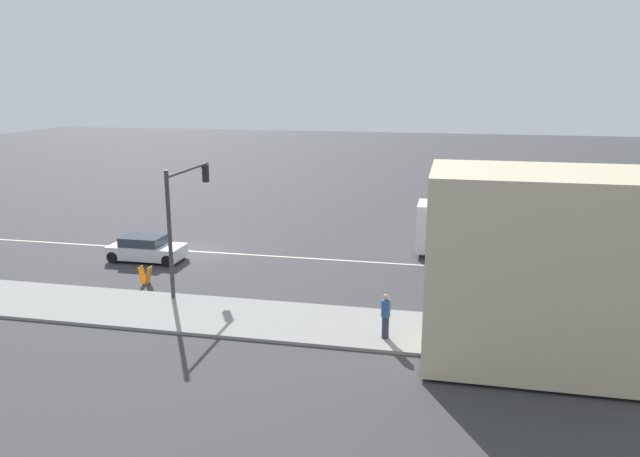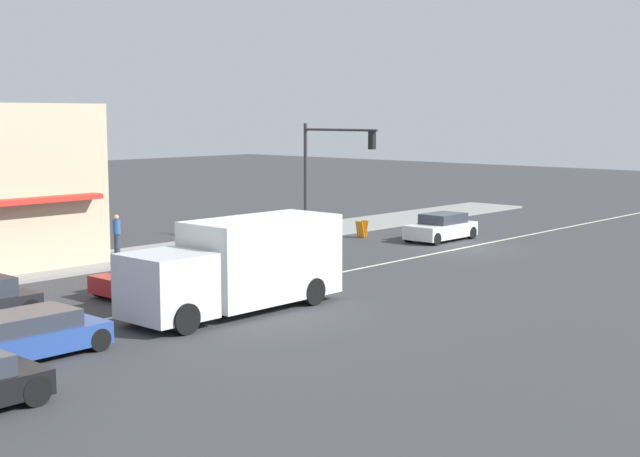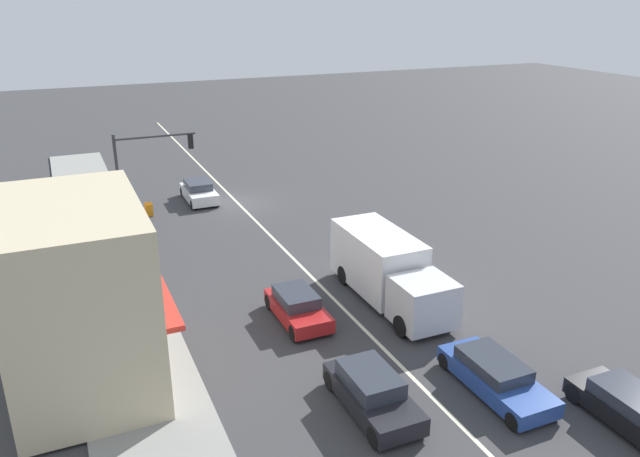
% 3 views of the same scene
% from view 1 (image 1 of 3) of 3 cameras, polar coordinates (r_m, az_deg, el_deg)
% --- Properties ---
extents(ground_plane, '(160.00, 160.00, 0.00)m').
position_cam_1_polar(ground_plane, '(32.97, 18.42, -3.77)').
color(ground_plane, '#38383A').
extents(sidewalk_right, '(4.00, 73.00, 0.12)m').
position_cam_1_polar(sidewalk_right, '(24.64, 21.73, -9.84)').
color(sidewalk_right, gray).
rests_on(sidewalk_right, ground).
extents(lane_marking_center, '(0.16, 60.00, 0.01)m').
position_cam_1_polar(lane_marking_center, '(35.66, -11.65, -2.04)').
color(lane_marking_center, beige).
rests_on(lane_marking_center, ground).
extents(building_corner_store, '(5.29, 7.31, 6.46)m').
position_cam_1_polar(building_corner_store, '(21.83, 19.43, -3.45)').
color(building_corner_store, '#C6B793').
rests_on(building_corner_store, sidewalk_right).
extents(traffic_signal_main, '(4.59, 0.34, 5.60)m').
position_cam_1_polar(traffic_signal_main, '(28.36, -12.46, 1.99)').
color(traffic_signal_main, '#333338').
rests_on(traffic_signal_main, sidewalk_right).
extents(pedestrian, '(0.34, 0.34, 1.70)m').
position_cam_1_polar(pedestrian, '(23.13, 6.02, -7.87)').
color(pedestrian, '#282D42').
rests_on(pedestrian, sidewalk_right).
extents(warning_aframe_sign, '(0.45, 0.53, 0.84)m').
position_cam_1_polar(warning_aframe_sign, '(30.51, -15.66, -4.13)').
color(warning_aframe_sign, orange).
rests_on(warning_aframe_sign, ground).
extents(delivery_truck, '(2.44, 7.50, 2.87)m').
position_cam_1_polar(delivery_truck, '(34.53, 14.61, -0.21)').
color(delivery_truck, silver).
rests_on(delivery_truck, ground).
extents(hatchback_red, '(1.73, 3.80, 1.27)m').
position_cam_1_polar(hatchback_red, '(30.52, 15.23, -3.72)').
color(hatchback_red, '#AD1E1E').
rests_on(hatchback_red, ground).
extents(van_white, '(1.81, 3.89, 1.32)m').
position_cam_1_polar(van_white, '(34.28, -15.62, -1.81)').
color(van_white, silver).
rests_on(van_white, ground).
extents(coupe_blue, '(1.79, 4.56, 1.19)m').
position_cam_1_polar(coupe_blue, '(35.92, 26.74, -2.18)').
color(coupe_blue, '#284793').
rests_on(coupe_blue, ground).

